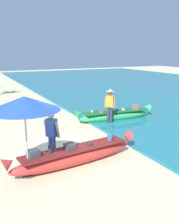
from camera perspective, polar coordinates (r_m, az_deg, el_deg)
ground_plane at (r=9.49m, az=-5.03°, el=-8.87°), size 80.00×80.00×0.00m
boat_red_foreground at (r=8.35m, az=-3.21°, el=-9.75°), size 4.74×1.16×0.83m
boat_green_midground at (r=13.46m, az=5.73°, el=-0.71°), size 4.42×1.09×0.82m
person_vendor_hatted at (r=12.59m, az=4.65°, el=1.84°), size 0.53×0.53×1.82m
person_tourist_customer at (r=8.61m, az=-8.55°, el=-4.70°), size 0.48×0.57×1.66m
patio_umbrella_large at (r=7.23m, az=-14.55°, el=1.81°), size 2.02×2.02×2.41m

